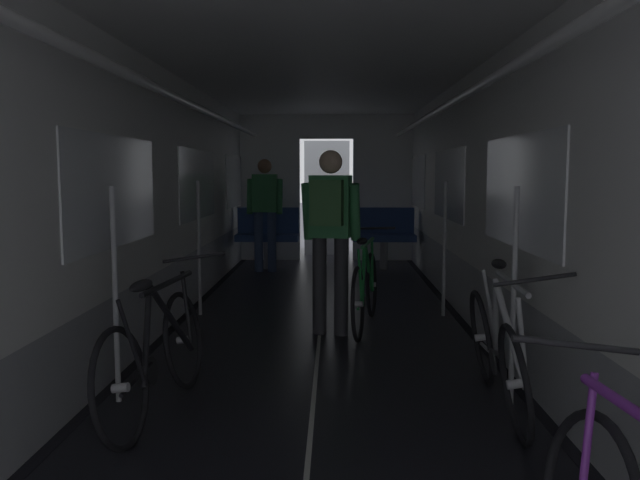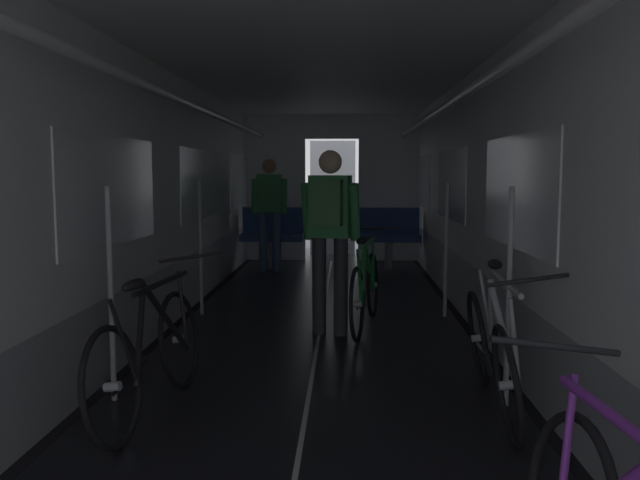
% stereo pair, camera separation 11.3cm
% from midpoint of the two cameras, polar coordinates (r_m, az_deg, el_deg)
% --- Properties ---
extents(train_car_shell, '(3.14, 12.34, 2.57)m').
position_cam_midpoint_polar(train_car_shell, '(5.59, 0.38, 8.10)').
color(train_car_shell, black).
rests_on(train_car_shell, ground).
extents(bench_seat_far_left, '(0.98, 0.51, 0.95)m').
position_cam_midpoint_polar(bench_seat_far_left, '(10.16, -3.87, 0.73)').
color(bench_seat_far_left, gray).
rests_on(bench_seat_far_left, ground).
extents(bench_seat_far_right, '(0.98, 0.51, 0.95)m').
position_cam_midpoint_polar(bench_seat_far_right, '(10.12, 6.31, 0.69)').
color(bench_seat_far_right, gray).
rests_on(bench_seat_far_right, ground).
extents(bicycle_silver, '(0.44, 1.69, 0.96)m').
position_cam_midpoint_polar(bicycle_silver, '(4.26, 15.56, -9.32)').
color(bicycle_silver, black).
rests_on(bicycle_silver, ground).
extents(bicycle_black, '(0.52, 1.70, 0.96)m').
position_cam_midpoint_polar(bicycle_black, '(4.19, -13.83, -9.55)').
color(bicycle_black, black).
rests_on(bicycle_black, ground).
extents(person_cyclist_aisle, '(0.56, 0.44, 1.69)m').
position_cam_midpoint_polar(person_cyclist_aisle, '(5.88, 1.40, 1.34)').
color(person_cyclist_aisle, '#2D2D33').
rests_on(person_cyclist_aisle, ground).
extents(bicycle_green_in_aisle, '(0.50, 1.67, 0.94)m').
position_cam_midpoint_polar(bicycle_green_in_aisle, '(6.23, 4.52, -4.28)').
color(bicycle_green_in_aisle, black).
rests_on(bicycle_green_in_aisle, ground).
extents(person_standing_near_bench, '(0.53, 0.23, 1.69)m').
position_cam_midpoint_polar(person_standing_near_bench, '(9.76, -4.11, 2.91)').
color(person_standing_near_bench, '#384C75').
rests_on(person_standing_near_bench, ground).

